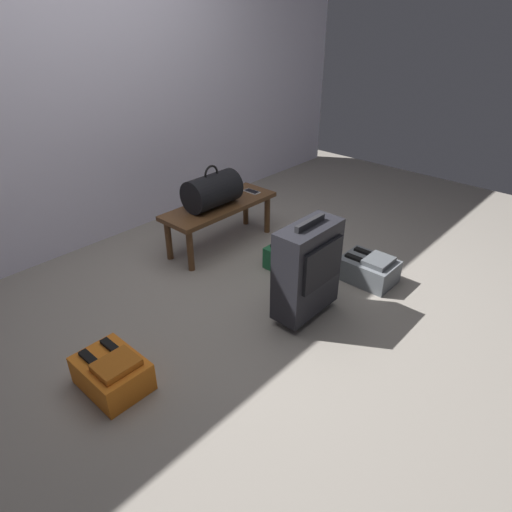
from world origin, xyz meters
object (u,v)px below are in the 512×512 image
object	(u,v)px
duffel_bag_black	(212,191)
backpack_green	(294,259)
suitcase_upright_charcoal	(308,269)
cell_phone	(252,191)
backpack_orange	(112,372)
backpack_grey	(369,269)
bench	(220,210)

from	to	relation	value
duffel_bag_black	backpack_green	bearing A→B (deg)	-77.12
backpack_green	suitcase_upright_charcoal	bearing A→B (deg)	-134.61
duffel_bag_black	cell_phone	world-z (taller)	duffel_bag_black
suitcase_upright_charcoal	backpack_green	distance (m)	0.63
suitcase_upright_charcoal	backpack_orange	size ratio (longest dim) A/B	1.80
suitcase_upright_charcoal	backpack_grey	distance (m)	0.70
bench	backpack_grey	size ratio (longest dim) A/B	2.63
cell_phone	backpack_grey	xyz separation A→B (m)	(-0.03, -1.18, -0.28)
suitcase_upright_charcoal	backpack_grey	world-z (taller)	suitcase_upright_charcoal
duffel_bag_black	backpack_orange	bearing A→B (deg)	-152.74
suitcase_upright_charcoal	backpack_green	world-z (taller)	suitcase_upright_charcoal
cell_phone	backpack_orange	bearing A→B (deg)	-159.00
cell_phone	backpack_green	xyz separation A→B (m)	(-0.28, -0.68, -0.28)
bench	backpack_green	xyz separation A→B (m)	(0.09, -0.70, -0.22)
duffel_bag_black	cell_phone	size ratio (longest dim) A/B	3.06
backpack_green	bench	bearing A→B (deg)	97.05
suitcase_upright_charcoal	backpack_green	bearing A→B (deg)	45.39
bench	cell_phone	xyz separation A→B (m)	(0.36, -0.02, 0.06)
cell_phone	backpack_green	world-z (taller)	cell_phone
backpack_grey	backpack_orange	xyz separation A→B (m)	(-1.83, 0.47, 0.00)
duffel_bag_black	suitcase_upright_charcoal	xyz separation A→B (m)	(-0.24, -1.11, -0.15)
bench	backpack_orange	xyz separation A→B (m)	(-1.50, -0.73, -0.22)
backpack_orange	cell_phone	bearing A→B (deg)	21.00
cell_phone	backpack_orange	distance (m)	2.01
duffel_bag_black	backpack_green	distance (m)	0.83
bench	suitcase_upright_charcoal	distance (m)	1.15
bench	backpack_green	distance (m)	0.74
suitcase_upright_charcoal	backpack_green	xyz separation A→B (m)	(0.40, 0.41, -0.26)
duffel_bag_black	backpack_orange	xyz separation A→B (m)	(-1.42, -0.73, -0.41)
cell_phone	backpack_green	bearing A→B (deg)	-111.93
bench	backpack_green	bearing A→B (deg)	-82.95
cell_phone	backpack_orange	xyz separation A→B (m)	(-1.86, -0.71, -0.28)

